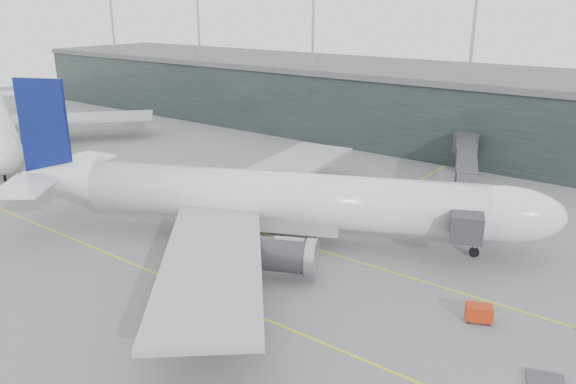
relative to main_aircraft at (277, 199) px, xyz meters
The scene contains 16 objects.
ground 7.19m from the main_aircraft, 106.16° to the left, with size 320.00×320.00×0.00m, color #5D5E63.
taxiline_a 5.58m from the main_aircraft, 157.16° to the left, with size 160.00×0.25×0.02m, color yellow.
taxiline_b 16.41m from the main_aircraft, 94.89° to the right, with size 160.00×0.25×0.02m, color yellow.
taxiline_lead_main 25.41m from the main_aircraft, 81.48° to the left, with size 0.25×60.00×0.02m, color yellow.
taxiline_lead_adj 80.36m from the main_aircraft, 162.16° to the left, with size 0.25×60.00×0.02m, color yellow.
terminal 62.61m from the main_aircraft, 91.21° to the left, with size 240.00×36.00×29.00m.
main_aircraft is the anchor object (origin of this frame).
jet_bridge 32.54m from the main_aircraft, 61.75° to the left, with size 18.94×43.90×6.91m.
gse_cart 27.36m from the main_aircraft, ahead, with size 2.82×2.38×1.64m.
baggage_dolly 35.73m from the main_aircraft, 15.45° to the right, with size 2.79×2.23×0.28m, color #37373C.
uld_a 17.44m from the main_aircraft, 113.52° to the left, with size 1.99×1.63×1.73m.
uld_b 16.63m from the main_aircraft, 103.60° to the left, with size 2.32×2.05×1.79m.
uld_c 16.79m from the main_aircraft, 96.87° to the left, with size 2.24×2.04×1.65m.
cone_wing_stbd 15.60m from the main_aircraft, 66.83° to the right, with size 0.44×0.44×0.70m, color #FD4B0E.
cone_wing_port 18.38m from the main_aircraft, 55.76° to the left, with size 0.41×0.41×0.66m, color orange.
cone_tail 10.91m from the main_aircraft, 150.59° to the right, with size 0.46×0.46×0.74m, color orange.
Camera 1 is at (41.50, -55.55, 28.21)m, focal length 35.00 mm.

